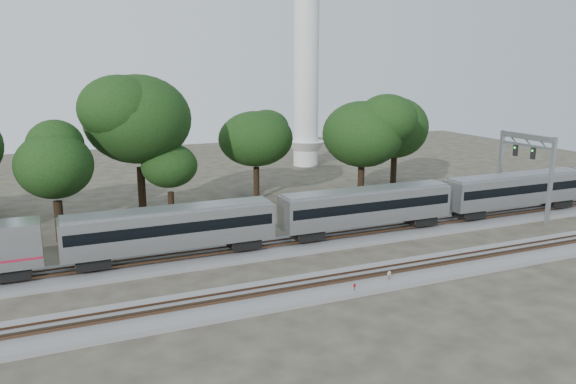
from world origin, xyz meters
TOP-DOWN VIEW (x-y plane):
  - ground at (0.00, 0.00)m, footprint 160.00×160.00m
  - track_far at (0.00, 6.00)m, footprint 160.00×5.00m
  - track_near at (0.00, -4.00)m, footprint 160.00×5.00m
  - train at (21.46, 6.00)m, footprint 110.86×3.17m
  - switch_stand_red at (3.48, -6.11)m, footprint 0.29×0.14m
  - switch_stand_white at (6.96, -5.36)m, footprint 0.35×0.15m
  - switch_lever at (8.37, -5.87)m, footprint 0.57×0.46m
  - signal_gantry at (31.88, 6.00)m, footprint 0.64×7.62m
  - tree_2 at (-15.76, 16.49)m, footprint 7.53×7.53m
  - tree_3 at (-7.25, 20.93)m, footprint 11.20×11.20m
  - tree_4 at (-4.51, 19.18)m, footprint 6.28×6.28m
  - tree_5 at (7.57, 25.46)m, footprint 7.84×7.84m
  - tree_6 at (18.38, 18.19)m, footprint 8.69×8.69m
  - tree_7 at (27.24, 24.37)m, footprint 8.48×8.48m

SIDE VIEW (x-z plane):
  - ground at x=0.00m, z-range 0.00..0.00m
  - switch_lever at x=8.37m, z-range 0.00..0.30m
  - track_far at x=0.00m, z-range -0.16..0.57m
  - track_near at x=0.00m, z-range -0.16..0.57m
  - switch_stand_red at x=3.48m, z-range 0.13..1.08m
  - switch_stand_white at x=6.96m, z-range 0.16..1.29m
  - train at x=21.46m, z-range 0.91..5.58m
  - tree_4 at x=-4.51m, z-range 1.72..10.57m
  - signal_gantry at x=31.88m, z-range 2.12..11.38m
  - tree_2 at x=-15.76m, z-range 2.08..12.70m
  - tree_5 at x=7.57m, z-range 2.17..13.21m
  - tree_7 at x=27.24m, z-range 2.35..14.31m
  - tree_6 at x=18.38m, z-range 2.41..14.67m
  - tree_3 at x=-7.25m, z-range 3.12..18.91m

